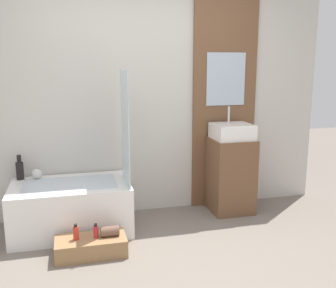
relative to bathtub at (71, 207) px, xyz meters
The scene contains 13 objects.
ground_plane 1.45m from the bathtub, 55.06° to the right, with size 12.00×12.00×0.00m, color slate.
wall_tiled_back 1.39m from the bathtub, 26.81° to the left, with size 4.20×0.06×2.60m, color beige.
wall_wood_accent 2.09m from the bathtub, 11.59° to the left, with size 0.75×0.04×2.60m.
bathtub is the anchor object (origin of this frame).
glass_shower_screen 0.97m from the bathtub, ahead, with size 0.01×0.50×1.11m, color silver.
wooden_step_bench 0.61m from the bathtub, 74.87° to the right, with size 0.62×0.31×0.16m, color #997047.
vanity_cabinet 1.77m from the bathtub, ahead, with size 0.45×0.45×0.84m, color brown.
sink 1.89m from the bathtub, ahead, with size 0.42×0.39×0.35m.
vase_tall_dark 0.66m from the bathtub, 150.71° to the left, with size 0.08×0.08×0.26m.
vase_round_light 0.51m from the bathtub, 141.34° to the left, with size 0.10×0.10×0.10m, color silver.
bottle_soap_primary 0.57m from the bathtub, 86.96° to the right, with size 0.05×0.05×0.14m.
bottle_soap_secondary 0.60m from the bathtub, 70.61° to the right, with size 0.04×0.04×0.13m.
towel_roll 0.65m from the bathtub, 60.34° to the right, with size 0.09×0.09×0.16m, color brown.
Camera 1 is at (-0.80, -2.67, 1.67)m, focal length 42.00 mm.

